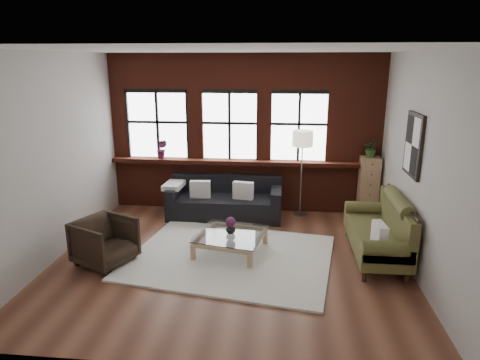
# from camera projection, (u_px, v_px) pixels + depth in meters

# --- Properties ---
(floor) EXTENTS (5.50, 5.50, 0.00)m
(floor) POSITION_uv_depth(u_px,v_px,m) (230.00, 259.00, 6.81)
(floor) COLOR #593020
(floor) RESTS_ON ground
(ceiling) EXTENTS (5.50, 5.50, 0.00)m
(ceiling) POSITION_uv_depth(u_px,v_px,m) (229.00, 50.00, 5.94)
(ceiling) COLOR white
(ceiling) RESTS_ON ground
(wall_back) EXTENTS (5.50, 0.00, 5.50)m
(wall_back) POSITION_uv_depth(u_px,v_px,m) (244.00, 134.00, 8.77)
(wall_back) COLOR #AFAAA2
(wall_back) RESTS_ON ground
(wall_front) EXTENTS (5.50, 0.00, 5.50)m
(wall_front) POSITION_uv_depth(u_px,v_px,m) (196.00, 223.00, 3.98)
(wall_front) COLOR #AFAAA2
(wall_front) RESTS_ON ground
(wall_left) EXTENTS (0.00, 5.00, 5.00)m
(wall_left) POSITION_uv_depth(u_px,v_px,m) (54.00, 158.00, 6.64)
(wall_left) COLOR #AFAAA2
(wall_left) RESTS_ON ground
(wall_right) EXTENTS (0.00, 5.00, 5.00)m
(wall_right) POSITION_uv_depth(u_px,v_px,m) (420.00, 166.00, 6.11)
(wall_right) COLOR #AFAAA2
(wall_right) RESTS_ON ground
(brick_backwall) EXTENTS (5.50, 0.12, 3.20)m
(brick_backwall) POSITION_uv_depth(u_px,v_px,m) (244.00, 134.00, 8.71)
(brick_backwall) COLOR maroon
(brick_backwall) RESTS_ON floor
(sill_ledge) EXTENTS (5.50, 0.30, 0.08)m
(sill_ledge) POSITION_uv_depth(u_px,v_px,m) (244.00, 162.00, 8.78)
(sill_ledge) COLOR maroon
(sill_ledge) RESTS_ON brick_backwall
(window_left) EXTENTS (1.38, 0.10, 1.50)m
(window_left) POSITION_uv_depth(u_px,v_px,m) (158.00, 126.00, 8.85)
(window_left) COLOR black
(window_left) RESTS_ON brick_backwall
(window_mid) EXTENTS (1.38, 0.10, 1.50)m
(window_mid) POSITION_uv_depth(u_px,v_px,m) (230.00, 127.00, 8.71)
(window_mid) COLOR black
(window_mid) RESTS_ON brick_backwall
(window_right) EXTENTS (1.38, 0.10, 1.50)m
(window_right) POSITION_uv_depth(u_px,v_px,m) (299.00, 128.00, 8.57)
(window_right) COLOR black
(window_right) RESTS_ON brick_backwall
(wall_poster) EXTENTS (0.05, 0.74, 0.94)m
(wall_poster) POSITION_uv_depth(u_px,v_px,m) (414.00, 145.00, 6.33)
(wall_poster) COLOR black
(wall_poster) RESTS_ON wall_right
(shag_rug) EXTENTS (3.48, 2.93, 0.03)m
(shag_rug) POSITION_uv_depth(u_px,v_px,m) (230.00, 257.00, 6.86)
(shag_rug) COLOR beige
(shag_rug) RESTS_ON floor
(dark_sofa) EXTENTS (2.24, 0.91, 0.81)m
(dark_sofa) POSITION_uv_depth(u_px,v_px,m) (225.00, 198.00, 8.55)
(dark_sofa) COLOR black
(dark_sofa) RESTS_ON floor
(pillow_a) EXTENTS (0.41, 0.17, 0.34)m
(pillow_a) POSITION_uv_depth(u_px,v_px,m) (200.00, 189.00, 8.45)
(pillow_a) COLOR silver
(pillow_a) RESTS_ON dark_sofa
(pillow_b) EXTENTS (0.42, 0.20, 0.34)m
(pillow_b) POSITION_uv_depth(u_px,v_px,m) (243.00, 190.00, 8.37)
(pillow_b) COLOR silver
(pillow_b) RESTS_ON dark_sofa
(vintage_settee) EXTENTS (0.86, 1.93, 1.03)m
(vintage_settee) POSITION_uv_depth(u_px,v_px,m) (376.00, 227.00, 6.77)
(vintage_settee) COLOR #4F4D24
(vintage_settee) RESTS_ON floor
(pillow_settee) EXTENTS (0.18, 0.39, 0.34)m
(pillow_settee) POSITION_uv_depth(u_px,v_px,m) (380.00, 235.00, 6.19)
(pillow_settee) COLOR silver
(pillow_settee) RESTS_ON vintage_settee
(armchair) EXTENTS (1.05, 1.04, 0.72)m
(armchair) POSITION_uv_depth(u_px,v_px,m) (105.00, 242.00, 6.59)
(armchair) COLOR black
(armchair) RESTS_ON floor
(coffee_table) EXTENTS (1.25, 1.25, 0.35)m
(coffee_table) POSITION_uv_depth(u_px,v_px,m) (231.00, 243.00, 7.00)
(coffee_table) COLOR tan
(coffee_table) RESTS_ON shag_rug
(vase) EXTENTS (0.21, 0.21, 0.16)m
(vase) POSITION_uv_depth(u_px,v_px,m) (231.00, 229.00, 6.93)
(vase) COLOR #B2B2B2
(vase) RESTS_ON coffee_table
(flowers) EXTENTS (0.17, 0.17, 0.17)m
(flowers) POSITION_uv_depth(u_px,v_px,m) (231.00, 222.00, 6.90)
(flowers) COLOR #561D42
(flowers) RESTS_ON vase
(drawer_chest) EXTENTS (0.38, 0.38, 1.23)m
(drawer_chest) POSITION_uv_depth(u_px,v_px,m) (368.00, 187.00, 8.54)
(drawer_chest) COLOR tan
(drawer_chest) RESTS_ON floor
(potted_plant_top) EXTENTS (0.33, 0.29, 0.35)m
(potted_plant_top) POSITION_uv_depth(u_px,v_px,m) (371.00, 148.00, 8.33)
(potted_plant_top) COLOR #2D5923
(potted_plant_top) RESTS_ON drawer_chest
(floor_lamp) EXTENTS (0.40, 0.40, 1.89)m
(floor_lamp) POSITION_uv_depth(u_px,v_px,m) (301.00, 170.00, 8.49)
(floor_lamp) COLOR #A5A5A8
(floor_lamp) RESTS_ON floor
(sill_plant) EXTENTS (0.22, 0.18, 0.40)m
(sill_plant) POSITION_uv_depth(u_px,v_px,m) (162.00, 149.00, 8.85)
(sill_plant) COLOR #561D42
(sill_plant) RESTS_ON sill_ledge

